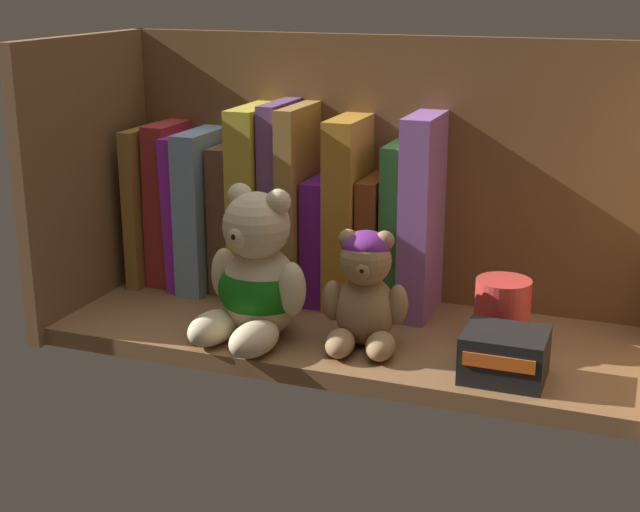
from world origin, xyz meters
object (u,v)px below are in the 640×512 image
object	(u,v)px
book_6	(286,198)
small_product_box	(504,355)
book_3	(210,207)
book_11	(399,226)
book_5	(263,199)
book_9	(352,210)
book_12	(426,213)
book_10	(377,240)
book_2	(191,207)
book_1	(173,201)
teddy_bear_larger	(257,280)
book_0	(156,202)
book_4	(237,216)
pillar_candle	(502,312)
book_8	(326,237)
book_7	(305,201)
teddy_bear_smaller	(365,293)

from	to	relation	value
book_6	small_product_box	xyz separation A→B (cm)	(30.22, -16.60, -9.64)
book_3	book_11	size ratio (longest dim) A/B	1.01
book_5	book_3	bearing A→B (deg)	180.00
book_9	book_12	size ratio (longest dim) A/B	0.96
book_10	book_2	bearing A→B (deg)	180.00
book_1	teddy_bear_larger	distance (cm)	24.49
book_1	teddy_bear_larger	world-z (taller)	book_1
book_0	teddy_bear_larger	world-z (taller)	book_0
book_4	teddy_bear_larger	bearing A→B (deg)	-57.68
book_1	book_5	distance (cm)	12.89
book_3	book_6	distance (cm)	10.78
book_5	pillar_candle	size ratio (longest dim) A/B	3.18
book_8	book_12	distance (cm)	13.14
book_9	book_10	xyz separation A→B (cm)	(3.25, 0.00, -3.44)
book_1	book_10	world-z (taller)	book_1
book_4	book_8	world-z (taller)	book_4
book_6	book_7	world-z (taller)	book_6
book_8	book_12	xyz separation A→B (cm)	(12.47, 0.00, 4.15)
book_1	book_6	distance (cm)	16.01
book_8	book_4	bearing A→B (deg)	180.00
book_1	book_2	xyz separation A→B (cm)	(2.58, 0.00, -0.56)
book_2	book_6	world-z (taller)	book_6
book_4	book_11	bearing A→B (deg)	0.00
teddy_bear_larger	small_product_box	size ratio (longest dim) A/B	2.08
book_3	teddy_bear_smaller	distance (cm)	28.95
book_7	book_11	distance (cm)	12.18
book_2	teddy_bear_smaller	world-z (taller)	book_2
book_0	book_4	bearing A→B (deg)	0.00
book_6	book_11	bearing A→B (deg)	0.00
book_2	teddy_bear_smaller	bearing A→B (deg)	-25.94
book_3	book_4	size ratio (longest dim) A/B	1.09
book_0	book_6	xyz separation A→B (cm)	(18.58, 0.00, 2.02)
book_3	book_7	xyz separation A→B (cm)	(13.05, 0.00, 1.86)
book_1	book_10	xyz separation A→B (cm)	(27.73, 0.00, -2.42)
book_12	book_9	bearing A→B (deg)	180.00
book_9	teddy_bear_larger	size ratio (longest dim) A/B	1.34
book_6	book_1	bearing A→B (deg)	180.00
book_5	book_12	size ratio (longest dim) A/B	1.00
book_8	teddy_bear_smaller	xyz separation A→B (cm)	(9.47, -13.61, -1.54)
book_3	book_9	size ratio (longest dim) A/B	0.89
book_10	book_12	world-z (taller)	book_12
book_5	teddy_bear_smaller	distance (cm)	23.07
book_0	small_product_box	world-z (taller)	book_0
book_9	teddy_bear_larger	xyz separation A→B (cm)	(-5.75, -15.35, -4.69)
book_4	book_6	world-z (taller)	book_6
book_8	teddy_bear_larger	size ratio (longest dim) A/B	0.90
book_4	book_0	bearing A→B (deg)	180.00
book_4	teddy_bear_larger	distance (cm)	18.34
book_9	teddy_bear_larger	world-z (taller)	book_9
teddy_bear_larger	pillar_candle	bearing A→B (deg)	15.93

